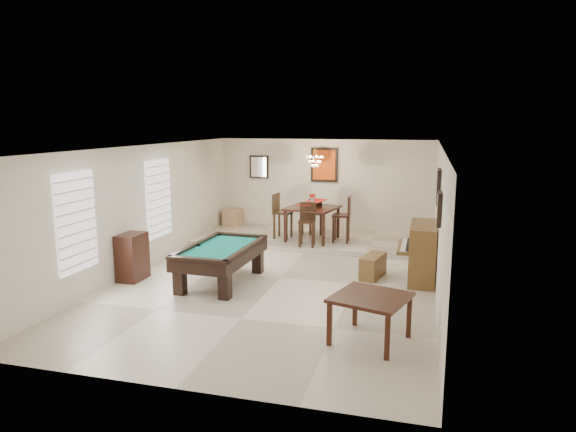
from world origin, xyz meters
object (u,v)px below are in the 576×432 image
at_px(flower_vase, 312,198).
at_px(dining_chair_east, 341,219).
at_px(dining_chair_west, 283,216).
at_px(piano_bench, 373,266).
at_px(apothecary_chest, 132,257).
at_px(corner_bench, 233,217).
at_px(dining_chair_north, 317,216).
at_px(upright_piano, 416,252).
at_px(dining_chair_south, 307,225).
at_px(square_table, 370,319).
at_px(dining_table, 312,221).
at_px(pool_table, 221,265).
at_px(chandelier, 315,157).

height_order(flower_vase, dining_chair_east, flower_vase).
xyz_separation_m(dining_chair_west, dining_chair_east, (1.51, -0.03, 0.01)).
relative_size(piano_bench, apothecary_chest, 0.88).
xyz_separation_m(dining_chair_west, corner_bench, (-1.87, 1.25, -0.34)).
bearing_deg(dining_chair_north, upright_piano, 135.29).
xyz_separation_m(apothecary_chest, dining_chair_south, (2.80, 3.12, 0.18)).
xyz_separation_m(square_table, dining_chair_south, (-2.03, 4.81, 0.31)).
height_order(square_table, dining_chair_south, dining_chair_south).
relative_size(dining_chair_west, dining_chair_east, 0.99).
distance_m(square_table, apothecary_chest, 5.12).
bearing_deg(dining_chair_east, upright_piano, 35.37).
distance_m(dining_table, dining_chair_west, 0.77).
relative_size(flower_vase, dining_chair_east, 0.19).
distance_m(pool_table, dining_chair_west, 3.55).
bearing_deg(piano_bench, dining_chair_north, 120.02).
height_order(upright_piano, dining_chair_east, dining_chair_east).
distance_m(upright_piano, corner_bench, 6.35).
bearing_deg(apothecary_chest, dining_chair_north, 58.58).
bearing_deg(apothecary_chest, dining_table, 53.85).
bearing_deg(dining_chair_south, flower_vase, 85.26).
relative_size(pool_table, corner_bench, 4.05).
xyz_separation_m(flower_vase, chandelier, (-0.01, 0.27, 1.00)).
distance_m(upright_piano, piano_bench, 0.88).
height_order(dining_chair_west, chandelier, chandelier).
relative_size(pool_table, dining_chair_south, 2.02).
bearing_deg(flower_vase, dining_chair_west, -179.36).
xyz_separation_m(upright_piano, dining_chair_west, (-3.36, 2.35, 0.13)).
distance_m(dining_chair_south, chandelier, 1.83).
relative_size(dining_chair_south, chandelier, 1.74).
distance_m(square_table, dining_table, 5.87).
bearing_deg(corner_bench, dining_table, -25.25).
bearing_deg(upright_piano, dining_chair_east, 128.59).
bearing_deg(apothecary_chest, chandelier, 55.78).
bearing_deg(pool_table, flower_vase, 75.74).
bearing_deg(apothecary_chest, flower_vase, 53.85).
xyz_separation_m(dining_table, flower_vase, (0.00, 0.00, 0.59)).
relative_size(flower_vase, chandelier, 0.36).
bearing_deg(pool_table, dining_chair_north, 78.60).
bearing_deg(dining_table, chandelier, 91.32).
bearing_deg(dining_table, dining_chair_south, -88.17).
distance_m(upright_piano, dining_chair_west, 4.10).
relative_size(pool_table, flower_vase, 9.79).
relative_size(apothecary_chest, dining_chair_east, 0.80).
bearing_deg(chandelier, square_table, -70.36).
relative_size(piano_bench, dining_table, 0.70).
bearing_deg(flower_vase, pool_table, -106.02).
xyz_separation_m(pool_table, dining_chair_west, (0.25, 3.53, 0.34)).
height_order(dining_chair_north, corner_bench, dining_chair_north).
distance_m(flower_vase, dining_chair_west, 0.92).
distance_m(pool_table, corner_bench, 5.04).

